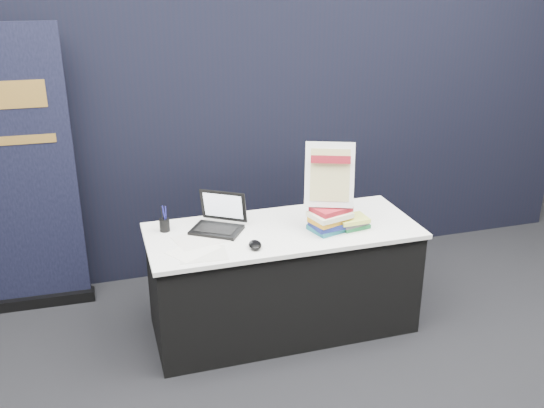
{
  "coord_description": "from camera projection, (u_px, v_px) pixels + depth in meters",
  "views": [
    {
      "loc": [
        -1.14,
        -2.94,
        2.39
      ],
      "look_at": [
        -0.08,
        0.55,
        0.94
      ],
      "focal_mm": 40.0,
      "sensor_mm": 36.0,
      "label": 1
    }
  ],
  "objects": [
    {
      "name": "drape_partition",
      "position": [
        243.0,
        125.0,
        4.78
      ],
      "size": [
        6.0,
        0.08,
        2.4
      ],
      "primitive_type": "cube",
      "color": "black",
      "rests_on": "floor"
    },
    {
      "name": "pen_cup",
      "position": [
        165.0,
        225.0,
        3.97
      ],
      "size": [
        0.07,
        0.07,
        0.09
      ],
      "primitive_type": "cylinder",
      "rotation": [
        0.0,
        0.0,
        -0.06
      ],
      "color": "black",
      "rests_on": "display_table"
    },
    {
      "name": "brochure_mid",
      "position": [
        203.0,
        254.0,
        3.66
      ],
      "size": [
        0.3,
        0.22,
        0.0
      ],
      "primitive_type": "cube",
      "rotation": [
        0.0,
        0.0,
        -0.07
      ],
      "color": "silver",
      "rests_on": "display_table"
    },
    {
      "name": "brochure_left",
      "position": [
        193.0,
        250.0,
        3.71
      ],
      "size": [
        0.35,
        0.33,
        0.0
      ],
      "primitive_type": "cube",
      "rotation": [
        0.0,
        0.0,
        0.54
      ],
      "color": "white",
      "rests_on": "display_table"
    },
    {
      "name": "floor",
      "position": [
        309.0,
        372.0,
        3.8
      ],
      "size": [
        8.0,
        8.0,
        0.0
      ],
      "primitive_type": "plane",
      "color": "black",
      "rests_on": "ground"
    },
    {
      "name": "mouse",
      "position": [
        255.0,
        245.0,
        3.74
      ],
      "size": [
        0.1,
        0.14,
        0.04
      ],
      "primitive_type": "ellipsoid",
      "rotation": [
        0.0,
        0.0,
        -0.15
      ],
      "color": "black",
      "rests_on": "display_table"
    },
    {
      "name": "book_stack_short",
      "position": [
        352.0,
        222.0,
        4.02
      ],
      "size": [
        0.21,
        0.17,
        0.08
      ],
      "rotation": [
        0.0,
        0.0,
        0.15
      ],
      "color": "#1A6535",
      "rests_on": "display_table"
    },
    {
      "name": "stacking_chair",
      "position": [
        324.0,
        210.0,
        5.09
      ],
      "size": [
        0.48,
        0.5,
        0.83
      ],
      "rotation": [
        0.0,
        0.0,
        -0.37
      ],
      "color": "black",
      "rests_on": "floor"
    },
    {
      "name": "pullup_banner",
      "position": [
        17.0,
        192.0,
        4.22
      ],
      "size": [
        0.87,
        0.13,
        2.05
      ],
      "rotation": [
        0.0,
        0.0,
        -0.03
      ],
      "color": "black",
      "rests_on": "floor"
    },
    {
      "name": "laptop",
      "position": [
        215.0,
        221.0,
        3.99
      ],
      "size": [
        0.39,
        0.4,
        0.24
      ],
      "rotation": [
        0.0,
        0.0,
        -0.58
      ],
      "color": "black",
      "rests_on": "display_table"
    },
    {
      "name": "wall_back",
      "position": [
        188.0,
        25.0,
        6.71
      ],
      "size": [
        8.0,
        0.02,
        3.5
      ],
      "primitive_type": "cube",
      "color": "beige",
      "rests_on": "floor"
    },
    {
      "name": "info_sign",
      "position": [
        330.0,
        176.0,
        3.88
      ],
      "size": [
        0.34,
        0.23,
        0.43
      ],
      "rotation": [
        0.0,
        0.0,
        -0.38
      ],
      "color": "black",
      "rests_on": "book_stack_tall"
    },
    {
      "name": "display_table",
      "position": [
        283.0,
        278.0,
        4.15
      ],
      "size": [
        1.8,
        0.75,
        0.75
      ],
      "color": "black",
      "rests_on": "floor"
    },
    {
      "name": "brochure_right",
      "position": [
        202.0,
        239.0,
        3.87
      ],
      "size": [
        0.38,
        0.31,
        0.0
      ],
      "primitive_type": "cube",
      "rotation": [
        0.0,
        0.0,
        0.22
      ],
      "color": "silver",
      "rests_on": "display_table"
    },
    {
      "name": "book_stack_tall",
      "position": [
        330.0,
        219.0,
        3.96
      ],
      "size": [
        0.28,
        0.24,
        0.17
      ],
      "rotation": [
        0.0,
        0.0,
        0.25
      ],
      "color": "#1C616C",
      "rests_on": "display_table"
    }
  ]
}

